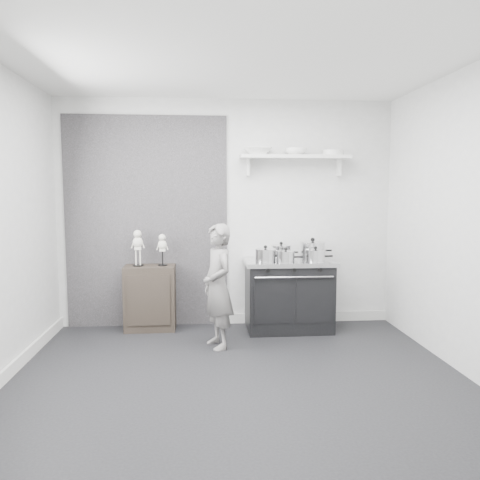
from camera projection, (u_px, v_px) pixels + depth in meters
name	position (u px, v px, depth m)	size (l,w,h in m)	color
ground	(239.00, 382.00, 3.98)	(4.00, 4.00, 0.00)	black
room_shell	(227.00, 189.00, 3.95)	(4.02, 3.62, 2.71)	#BCBCB9
wall_shelf	(295.00, 158.00, 5.50)	(1.30, 0.26, 0.24)	silver
stove	(289.00, 295.00, 5.46)	(1.03, 0.64, 0.83)	black
side_cabinet	(150.00, 298.00, 5.46)	(0.58, 0.34, 0.76)	black
child	(218.00, 286.00, 4.81)	(0.47, 0.31, 1.29)	slate
pot_front_left	(265.00, 255.00, 5.26)	(0.32, 0.23, 0.19)	silver
pot_back_left	(281.00, 252.00, 5.52)	(0.32, 0.23, 0.20)	silver
pot_back_right	(313.00, 250.00, 5.55)	(0.38, 0.29, 0.25)	silver
pot_front_right	(315.00, 256.00, 5.27)	(0.31, 0.22, 0.18)	silver
pot_front_center	(286.00, 256.00, 5.23)	(0.29, 0.21, 0.17)	silver
skeleton_full	(138.00, 245.00, 5.39)	(0.14, 0.09, 0.48)	beige
skeleton_torso	(162.00, 247.00, 5.41)	(0.12, 0.08, 0.42)	beige
bowl_large	(258.00, 151.00, 5.45)	(0.33, 0.33, 0.08)	white
bowl_small	(296.00, 152.00, 5.48)	(0.25, 0.25, 0.08)	white
plate_stack	(333.00, 153.00, 5.52)	(0.25, 0.25, 0.06)	silver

